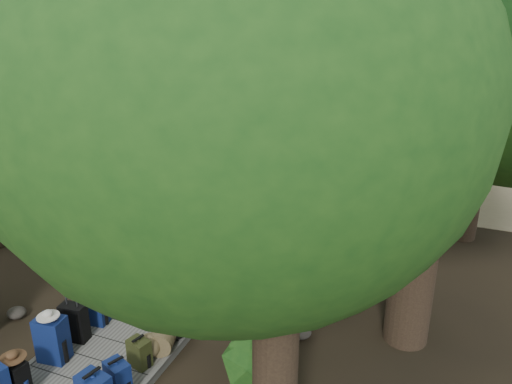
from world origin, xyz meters
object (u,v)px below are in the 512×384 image
at_px(backpack_left_b, 17,377).
at_px(sun_lounger, 407,153).
at_px(backpack_right_d, 139,351).
at_px(duffel_right_khaki, 164,336).
at_px(kayak, 243,146).
at_px(suitcase_on_boardwalk, 74,322).
at_px(lone_suitcase_on_sand, 311,162).
at_px(backpack_right_c, 118,377).
at_px(backpack_left_d, 96,308).
at_px(backpack_left_c, 52,337).
at_px(duffel_right_black, 182,313).

xyz_separation_m(backpack_left_b, sun_lounger, (3.92, 14.33, -0.11)).
bearing_deg(backpack_right_d, duffel_right_khaki, 94.16).
distance_m(duffel_right_khaki, kayak, 12.28).
relative_size(backpack_right_d, duffel_right_khaki, 0.83).
distance_m(suitcase_on_boardwalk, lone_suitcase_on_sand, 10.53).
height_order(backpack_right_c, duffel_right_khaki, backpack_right_c).
xyz_separation_m(backpack_right_c, sun_lounger, (2.58, 13.80, -0.11)).
distance_m(backpack_right_d, lone_suitcase_on_sand, 10.63).
bearing_deg(kayak, duffel_right_khaki, -63.34).
xyz_separation_m(backpack_left_d, suitcase_on_boardwalk, (-0.02, -0.52, 0.04)).
bearing_deg(sun_lounger, backpack_left_c, -115.25).
height_order(backpack_right_d, kayak, backpack_right_d).
bearing_deg(backpack_left_b, lone_suitcase_on_sand, 93.37).
height_order(backpack_left_b, backpack_left_c, backpack_left_c).
relative_size(backpack_right_c, backpack_right_d, 1.21).
relative_size(backpack_left_b, kayak, 0.17).
relative_size(duffel_right_black, sun_lounger, 0.41).
distance_m(kayak, sun_lounger, 6.21).
xyz_separation_m(suitcase_on_boardwalk, kayak, (-2.12, 12.13, -0.25)).
xyz_separation_m(backpack_left_c, sun_lounger, (4.00, 13.53, -0.22)).
bearing_deg(duffel_right_black, sun_lounger, 91.65).
bearing_deg(lone_suitcase_on_sand, backpack_left_c, -92.45).
bearing_deg(backpack_right_c, sun_lounger, 102.03).
bearing_deg(duffel_right_khaki, backpack_left_c, -163.41).
xyz_separation_m(backpack_left_d, lone_suitcase_on_sand, (1.09, 9.96, -0.03)).
xyz_separation_m(backpack_left_d, kayak, (-2.15, 11.61, -0.21)).
distance_m(backpack_right_d, suitcase_on_boardwalk, 1.38).
xyz_separation_m(backpack_left_b, lone_suitcase_on_sand, (1.00, 11.80, -0.04)).
relative_size(backpack_left_d, duffel_right_khaki, 0.95).
relative_size(backpack_right_c, suitcase_on_boardwalk, 0.93).
bearing_deg(suitcase_on_boardwalk, duffel_right_khaki, 8.12).
xyz_separation_m(suitcase_on_boardwalk, sun_lounger, (4.03, 13.00, -0.14)).
height_order(duffel_right_black, lone_suitcase_on_sand, lone_suitcase_on_sand).
height_order(backpack_right_c, kayak, backpack_right_c).
distance_m(backpack_left_d, backpack_right_c, 1.95).
distance_m(backpack_left_c, backpack_right_c, 1.46).
height_order(backpack_right_c, sun_lounger, backpack_right_c).
distance_m(backpack_right_d, sun_lounger, 13.42).
distance_m(backpack_right_d, duffel_right_khaki, 0.55).
bearing_deg(duffel_right_khaki, sun_lounger, 62.64).
bearing_deg(sun_lounger, backpack_left_b, -114.10).
relative_size(backpack_left_b, backpack_left_c, 0.73).
bearing_deg(backpack_left_d, duffel_right_khaki, -11.46).
xyz_separation_m(backpack_right_d, duffel_right_black, (0.08, 1.17, -0.02)).
bearing_deg(backpack_left_d, backpack_left_c, -96.02).
height_order(duffel_right_khaki, duffel_right_black, duffel_right_black).
bearing_deg(backpack_left_b, suitcase_on_boardwalk, 102.74).
bearing_deg(backpack_right_d, backpack_left_b, -122.02).
xyz_separation_m(backpack_left_d, sun_lounger, (4.01, 12.48, -0.10)).
height_order(backpack_left_c, backpack_left_d, backpack_left_c).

